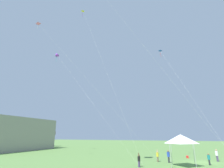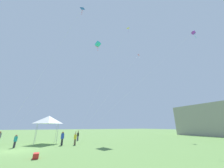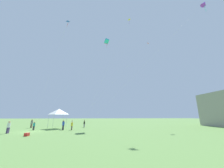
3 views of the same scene
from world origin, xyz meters
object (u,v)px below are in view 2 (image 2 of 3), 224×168
person_yellow_shirt (75,138)px  kite_yellow_delta_0 (127,30)px  person_teal_shirt (15,141)px  kite_pink_delta_2 (138,56)px  cooler_box (36,156)px  person_blue_shirt (62,138)px  kite_cyan_box_1 (98,44)px  kite_blue_delta_3 (81,11)px  festival_tent (49,120)px  kite_purple_diamond_4 (194,32)px  person_black_shirt (78,136)px

person_yellow_shirt → kite_yellow_delta_0: 29.95m
person_teal_shirt → kite_yellow_delta_0: bearing=-8.5°
kite_yellow_delta_0 → kite_pink_delta_2: kite_yellow_delta_0 is taller
kite_yellow_delta_0 → cooler_box: bearing=-58.9°
person_blue_shirt → person_yellow_shirt: bearing=-32.4°
kite_cyan_box_1 → kite_blue_delta_3: kite_cyan_box_1 is taller
kite_cyan_box_1 → kite_blue_delta_3: (15.49, -8.59, -6.88)m
person_teal_shirt → kite_pink_delta_2: 35.54m
person_blue_shirt → festival_tent: bearing=105.6°
person_yellow_shirt → kite_purple_diamond_4: (5.94, 26.38, 24.55)m
person_blue_shirt → kite_cyan_box_1: kite_cyan_box_1 is taller
kite_purple_diamond_4 → kite_pink_delta_2: bearing=-152.2°
person_black_shirt → kite_yellow_delta_0: bearing=-115.5°
cooler_box → person_blue_shirt: (-7.02, 2.69, 0.75)m
festival_tent → person_blue_shirt: festival_tent is taller
kite_yellow_delta_0 → kite_blue_delta_3: kite_yellow_delta_0 is taller
festival_tent → kite_blue_delta_3: bearing=15.7°
festival_tent → kite_cyan_box_1: size_ratio=0.15×
kite_pink_delta_2 → kite_purple_diamond_4: kite_purple_diamond_4 is taller
kite_yellow_delta_0 → kite_purple_diamond_4: (9.48, 13.96, -2.47)m
kite_yellow_delta_0 → kite_blue_delta_3: size_ratio=1.40×
kite_pink_delta_2 → person_blue_shirt: bearing=-70.6°
person_black_shirt → kite_yellow_delta_0: size_ratio=0.06×
kite_blue_delta_3 → kite_purple_diamond_4: (2.28, 28.05, 5.49)m
festival_tent → cooler_box: bearing=-3.9°
kite_pink_delta_2 → kite_blue_delta_3: bearing=-61.2°
kite_pink_delta_2 → kite_purple_diamond_4: size_ratio=0.94×
cooler_box → person_yellow_shirt: size_ratio=0.38×
festival_tent → cooler_box: 10.60m
person_yellow_shirt → kite_blue_delta_3: bearing=-102.7°
person_yellow_shirt → person_teal_shirt: person_yellow_shirt is taller
kite_yellow_delta_0 → kite_pink_delta_2: size_ratio=1.17×
person_black_shirt → person_blue_shirt: person_blue_shirt is taller
festival_tent → kite_cyan_box_1: (-8.35, 10.60, 23.36)m
festival_tent → kite_pink_delta_2: (-4.29, 22.82, 20.33)m
festival_tent → kite_cyan_box_1: bearing=128.2°
cooler_box → kite_purple_diamond_4: 39.77m
person_black_shirt → kite_blue_delta_3: kite_blue_delta_3 is taller
person_yellow_shirt → kite_blue_delta_3: kite_blue_delta_3 is taller
person_black_shirt → kite_pink_delta_2: kite_pink_delta_2 is taller
kite_yellow_delta_0 → festival_tent: bearing=-89.8°
kite_purple_diamond_4 → kite_yellow_delta_0: bearing=-124.2°
kite_purple_diamond_4 → person_teal_shirt: bearing=-101.1°
kite_cyan_box_1 → kite_pink_delta_2: 13.23m
festival_tent → person_teal_shirt: (2.86, -3.33, -2.64)m
cooler_box → kite_purple_diamond_4: (-0.64, 30.74, 25.22)m
person_blue_shirt → kite_pink_delta_2: bearing=1.7°
kite_blue_delta_3 → person_black_shirt: bearing=160.5°
festival_tent → person_black_shirt: bearing=112.2°
kite_cyan_box_1 → cooler_box: bearing=-31.5°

